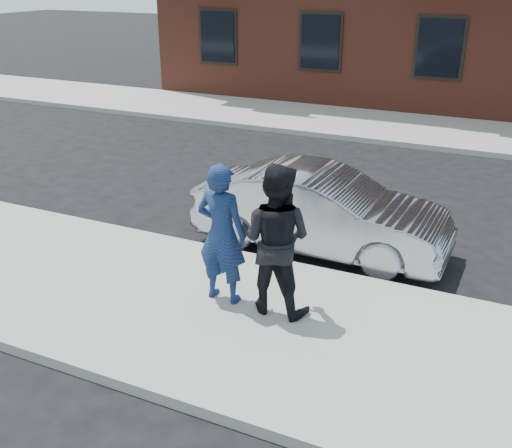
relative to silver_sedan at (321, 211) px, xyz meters
The scene contains 8 objects.
ground 2.60m from the silver_sedan, 91.29° to the right, with size 100.00×100.00×0.00m, color black.
near_sidewalk 2.83m from the silver_sedan, 91.17° to the right, with size 50.00×3.50×0.15m, color gray.
near_curb 1.14m from the silver_sedan, 93.38° to the right, with size 50.00×0.10×0.15m, color #999691.
far_sidewalk 8.77m from the silver_sedan, 90.37° to the left, with size 50.00×3.50×0.15m, color gray.
far_curb 6.97m from the silver_sedan, 90.47° to the left, with size 50.00×0.10×0.15m, color #999691.
silver_sedan is the anchor object (origin of this frame).
man_hoodie 2.49m from the silver_sedan, 104.14° to the right, with size 0.73×0.53×1.98m.
man_peacoat 2.38m from the silver_sedan, 85.96° to the right, with size 1.01×0.79×2.06m.
Camera 1 is at (2.98, -6.33, 4.43)m, focal length 42.00 mm.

